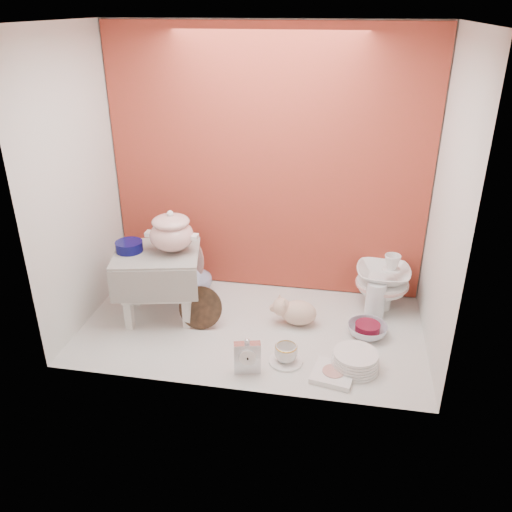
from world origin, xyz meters
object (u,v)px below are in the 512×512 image
at_px(floral_platter, 171,260).
at_px(mantel_clock, 247,356).
at_px(porcelain_tower, 382,281).
at_px(plush_pig, 298,312).
at_px(soup_tureen, 171,231).
at_px(blue_white_vase, 194,276).
at_px(step_stool, 159,284).
at_px(crystal_bowl, 367,330).
at_px(dinner_plate_stack, 355,360).
at_px(gold_rim_teacup, 286,353).

bearing_deg(floral_platter, mantel_clock, -49.23).
height_order(mantel_clock, porcelain_tower, porcelain_tower).
distance_m(plush_pig, porcelain_tower, 0.52).
height_order(soup_tureen, blue_white_vase, soup_tureen).
bearing_deg(floral_platter, plush_pig, -16.80).
relative_size(step_stool, soup_tureen, 1.64).
bearing_deg(crystal_bowl, plush_pig, 173.17).
bearing_deg(blue_white_vase, dinner_plate_stack, -30.65).
bearing_deg(dinner_plate_stack, crystal_bowl, 78.28).
relative_size(soup_tureen, porcelain_tower, 0.79).
bearing_deg(plush_pig, gold_rim_teacup, -78.39).
bearing_deg(porcelain_tower, mantel_clock, -131.71).
distance_m(blue_white_vase, mantel_clock, 0.82).
bearing_deg(dinner_plate_stack, step_stool, 164.53).
bearing_deg(dinner_plate_stack, blue_white_vase, 149.35).
bearing_deg(soup_tureen, blue_white_vase, 82.93).
xyz_separation_m(mantel_clock, porcelain_tower, (0.63, 0.71, 0.08)).
relative_size(floral_platter, crystal_bowl, 1.99).
bearing_deg(gold_rim_teacup, step_stool, 157.34).
distance_m(step_stool, floral_platter, 0.28).
bearing_deg(porcelain_tower, plush_pig, -149.73).
bearing_deg(soup_tureen, mantel_clock, -42.26).
xyz_separation_m(crystal_bowl, porcelain_tower, (0.07, 0.30, 0.14)).
bearing_deg(floral_platter, soup_tureen, -66.50).
xyz_separation_m(soup_tureen, crystal_bowl, (1.04, -0.03, -0.47)).
bearing_deg(blue_white_vase, plush_pig, -19.67).
height_order(step_stool, crystal_bowl, step_stool).
xyz_separation_m(dinner_plate_stack, porcelain_tower, (0.13, 0.59, 0.12)).
bearing_deg(gold_rim_teacup, blue_white_vase, 137.25).
bearing_deg(gold_rim_teacup, plush_pig, 86.25).
height_order(floral_platter, crystal_bowl, floral_platter).
bearing_deg(blue_white_vase, porcelain_tower, 1.32).
distance_m(plush_pig, dinner_plate_stack, 0.45).
bearing_deg(crystal_bowl, dinner_plate_stack, -101.72).
relative_size(soup_tureen, plush_pig, 1.08).
height_order(step_stool, floral_platter, floral_platter).
relative_size(floral_platter, blue_white_vase, 1.84).
bearing_deg(soup_tureen, step_stool, -160.18).
height_order(floral_platter, dinner_plate_stack, floral_platter).
bearing_deg(floral_platter, crystal_bowl, -13.71).
distance_m(step_stool, soup_tureen, 0.32).
bearing_deg(floral_platter, dinner_plate_stack, -27.61).
bearing_deg(mantel_clock, blue_white_vase, 109.58).
bearing_deg(crystal_bowl, porcelain_tower, 76.31).
relative_size(soup_tureen, crystal_bowl, 1.31).
xyz_separation_m(step_stool, mantel_clock, (0.57, -0.41, -0.10)).
height_order(blue_white_vase, gold_rim_teacup, blue_white_vase).
xyz_separation_m(dinner_plate_stack, crystal_bowl, (0.06, 0.29, -0.01)).
distance_m(blue_white_vase, plush_pig, 0.69).
bearing_deg(crystal_bowl, soup_tureen, 178.11).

